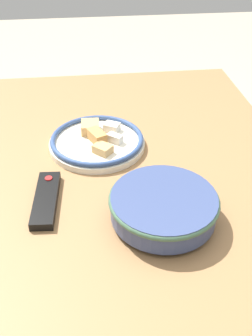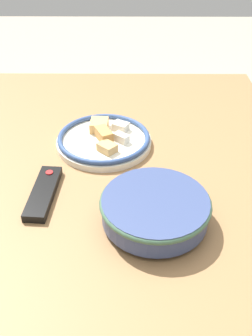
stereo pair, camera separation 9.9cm
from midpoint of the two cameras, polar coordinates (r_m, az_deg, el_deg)
The scene contains 5 objects.
ground_plane at distance 1.56m, azimuth -3.80°, elevation -21.38°, with size 8.00×8.00×0.00m, color #B7A88E.
dining_table at distance 1.09m, azimuth -5.10°, elevation -3.44°, with size 1.26×1.03×0.70m.
noodle_bowl at distance 0.87m, azimuth 2.22°, elevation -5.66°, with size 0.24×0.24×0.07m.
food_plate at distance 1.13m, azimuth -6.70°, elevation 3.83°, with size 0.27×0.27×0.05m.
tv_remote at distance 0.96m, azimuth -14.46°, elevation -4.53°, with size 0.19×0.07×0.02m.
Camera 1 is at (-0.83, 0.05, 1.32)m, focal length 42.00 mm.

